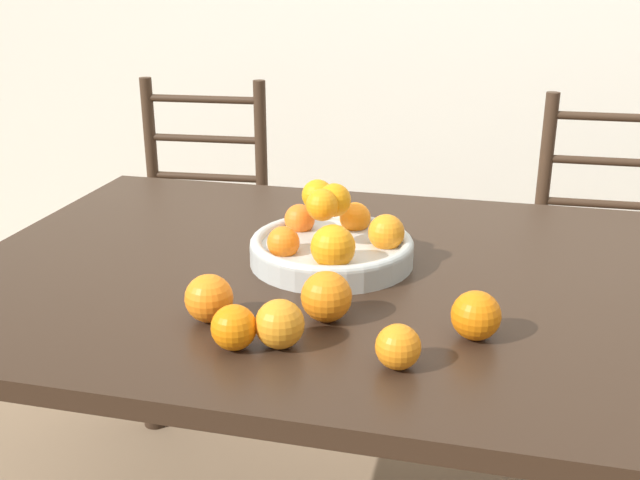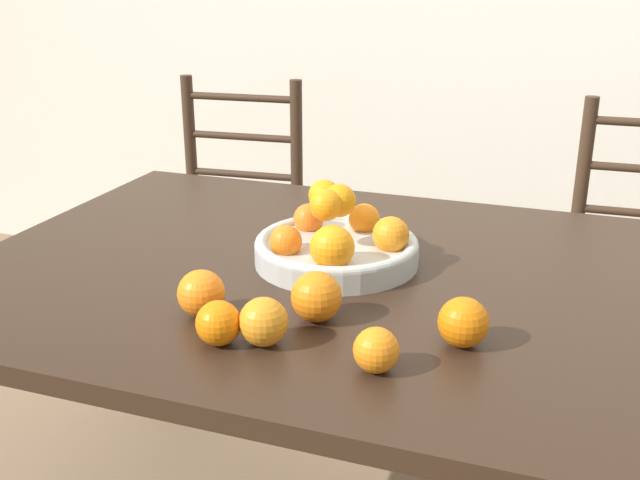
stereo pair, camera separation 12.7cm
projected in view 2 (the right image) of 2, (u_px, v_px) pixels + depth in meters
name	position (u px, v px, depth m)	size (l,w,h in m)	color
dining_table	(417.00, 321.00, 1.40)	(1.74, 1.02, 0.73)	black
fruit_bowl	(337.00, 243.00, 1.44)	(0.32, 0.32, 0.16)	#B2B7B2
orange_loose_0	(263.00, 322.00, 1.13)	(0.08, 0.08, 0.08)	orange
orange_loose_1	(376.00, 350.00, 1.06)	(0.07, 0.07, 0.07)	orange
orange_loose_2	(218.00, 323.00, 1.13)	(0.07, 0.07, 0.07)	orange
orange_loose_3	(463.00, 322.00, 1.13)	(0.08, 0.08, 0.08)	orange
orange_loose_4	(201.00, 293.00, 1.22)	(0.08, 0.08, 0.08)	orange
orange_loose_5	(316.00, 297.00, 1.21)	(0.08, 0.08, 0.08)	orange
chair_left	(230.00, 226.00, 2.46)	(0.45, 0.43, 0.93)	#382619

